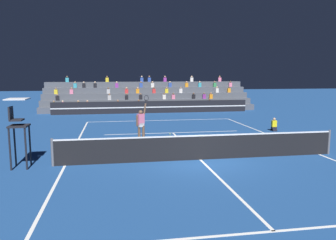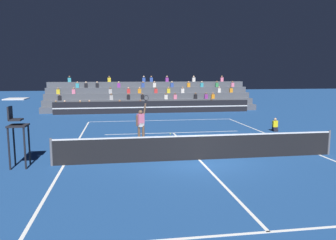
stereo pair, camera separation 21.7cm
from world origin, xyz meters
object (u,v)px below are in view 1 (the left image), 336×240
at_px(ball_kid_courtside, 274,126).
at_px(tennis_player, 141,124).
at_px(tennis_ball, 170,134).
at_px(umpire_chair, 18,124).

bearing_deg(ball_kid_courtside, tennis_player, -166.27).
bearing_deg(tennis_player, tennis_ball, 46.64).
distance_m(ball_kid_courtside, tennis_ball, 6.69).
height_order(umpire_chair, ball_kid_courtside, umpire_chair).
bearing_deg(ball_kid_courtside, tennis_ball, -179.16).
xyz_separation_m(ball_kid_courtside, tennis_ball, (-6.69, -0.10, -0.30)).
height_order(ball_kid_courtside, tennis_ball, ball_kid_courtside).
distance_m(umpire_chair, tennis_ball, 9.22).
height_order(tennis_player, tennis_ball, tennis_player).
relative_size(ball_kid_courtside, tennis_player, 0.34).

